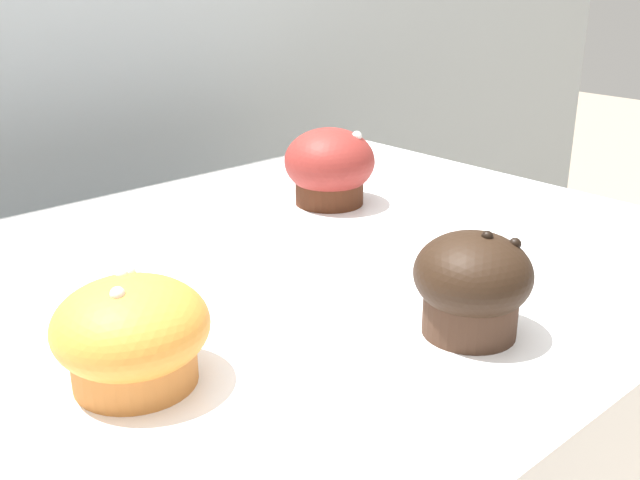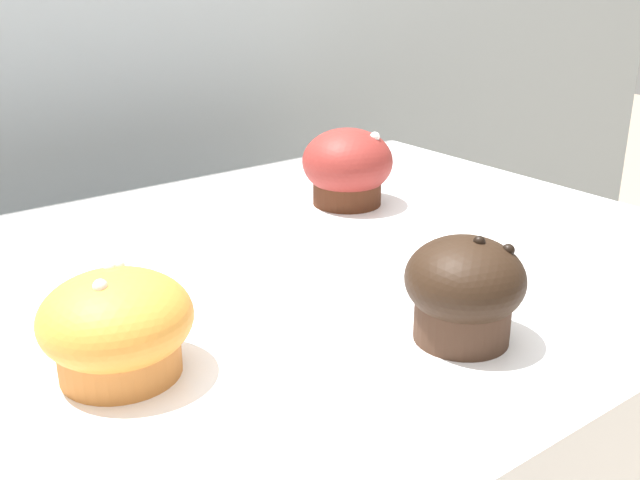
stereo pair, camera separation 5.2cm
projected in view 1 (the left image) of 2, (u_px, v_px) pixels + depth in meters
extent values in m
cylinder|color=#CD7A37|center=(134.00, 354.00, 0.51)|extent=(0.08, 0.08, 0.04)
ellipsoid|color=orange|center=(131.00, 326.00, 0.50)|extent=(0.11, 0.11, 0.06)
sphere|color=white|center=(118.00, 294.00, 0.47)|extent=(0.01, 0.01, 0.01)
sphere|color=white|center=(122.00, 274.00, 0.51)|extent=(0.01, 0.01, 0.01)
sphere|color=white|center=(129.00, 273.00, 0.52)|extent=(0.01, 0.01, 0.01)
cylinder|color=#482414|center=(329.00, 182.00, 0.87)|extent=(0.08, 0.08, 0.05)
ellipsoid|color=maroon|center=(329.00, 161.00, 0.87)|extent=(0.11, 0.11, 0.08)
sphere|color=white|center=(357.00, 136.00, 0.85)|extent=(0.01, 0.01, 0.01)
cylinder|color=#412A1E|center=(470.00, 304.00, 0.57)|extent=(0.07, 0.07, 0.05)
ellipsoid|color=black|center=(473.00, 274.00, 0.56)|extent=(0.09, 0.09, 0.06)
sphere|color=black|center=(515.00, 244.00, 0.56)|extent=(0.01, 0.01, 0.01)
sphere|color=black|center=(487.00, 237.00, 0.55)|extent=(0.01, 0.01, 0.01)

